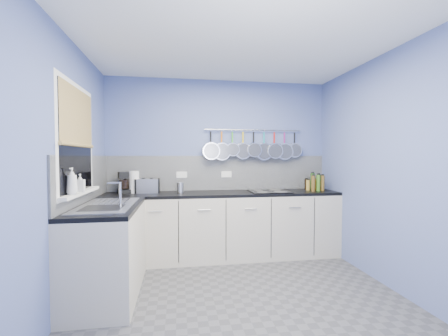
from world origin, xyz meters
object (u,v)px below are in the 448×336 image
object	(u,v)px
toaster	(148,186)
paper_towel	(134,182)
soap_bottle_b	(80,183)
coffee_maker	(124,183)
hob	(269,191)
soap_bottle_a	(72,181)
canister	(180,187)

from	to	relation	value
toaster	paper_towel	bearing A→B (deg)	-174.84
soap_bottle_b	coffee_maker	world-z (taller)	soap_bottle_b
soap_bottle_b	hob	distance (m)	2.37
soap_bottle_a	soap_bottle_b	size ratio (longest dim) A/B	1.39
toaster	canister	xyz separation A→B (m)	(0.44, -0.03, -0.03)
canister	coffee_maker	bearing A→B (deg)	177.77
paper_towel	hob	bearing A→B (deg)	-4.70
canister	hob	xyz separation A→B (m)	(1.22, -0.13, -0.06)
coffee_maker	soap_bottle_a	bearing A→B (deg)	-119.11
toaster	canister	bearing A→B (deg)	0.26
soap_bottle_a	coffee_maker	xyz separation A→B (m)	(0.22, 1.28, -0.13)
soap_bottle_b	hob	bearing A→B (deg)	22.63
soap_bottle_a	coffee_maker	size ratio (longest dim) A/B	0.84
soap_bottle_a	canister	distance (m)	1.59
soap_bottle_a	paper_towel	distance (m)	1.32
soap_bottle_a	canister	xyz separation A→B (m)	(0.96, 1.25, -0.20)
coffee_maker	canister	xyz separation A→B (m)	(0.74, -0.03, -0.07)
soap_bottle_b	hob	size ratio (longest dim) A/B	0.32
hob	coffee_maker	bearing A→B (deg)	175.49
toaster	coffee_maker	bearing A→B (deg)	-176.12
paper_towel	soap_bottle_a	bearing A→B (deg)	-105.28
soap_bottle_a	paper_towel	size ratio (longest dim) A/B	0.81
coffee_maker	canister	size ratio (longest dim) A/B	2.11
paper_towel	hob	world-z (taller)	paper_towel
canister	soap_bottle_b	bearing A→B (deg)	-132.86
toaster	canister	size ratio (longest dim) A/B	2.19
soap_bottle_b	coffee_maker	bearing A→B (deg)	78.40
toaster	hob	bearing A→B (deg)	-1.35
soap_bottle_a	toaster	world-z (taller)	soap_bottle_a
soap_bottle_a	soap_bottle_b	distance (m)	0.22
soap_bottle_b	paper_towel	distance (m)	1.12
toaster	hob	world-z (taller)	toaster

